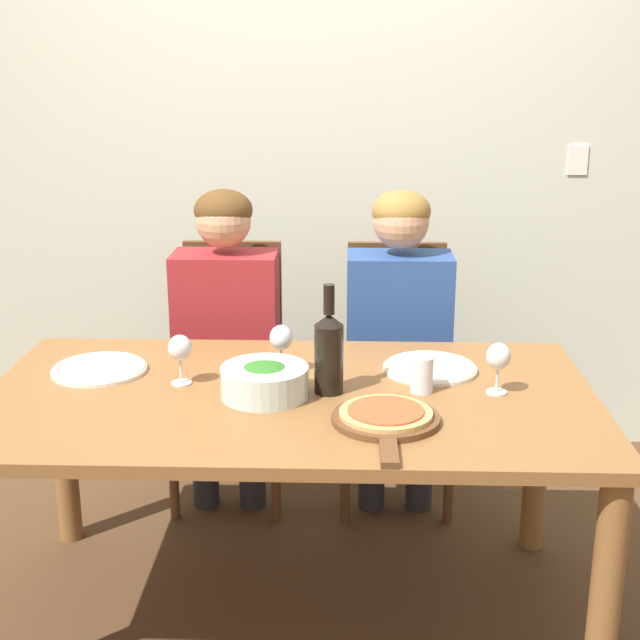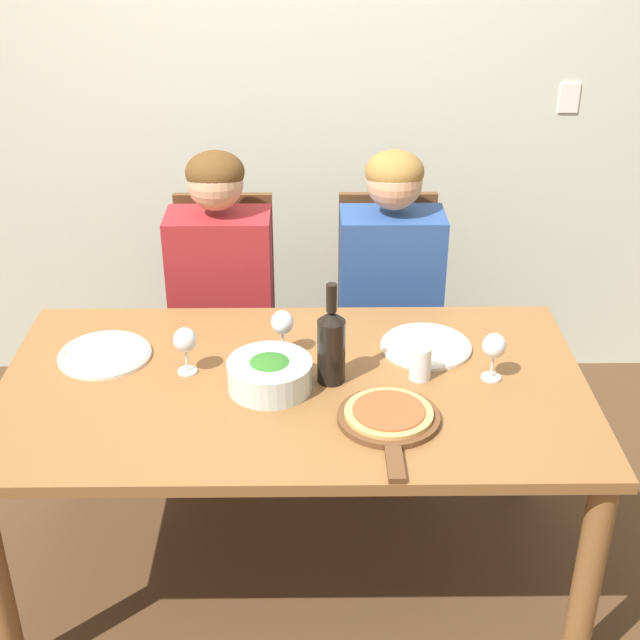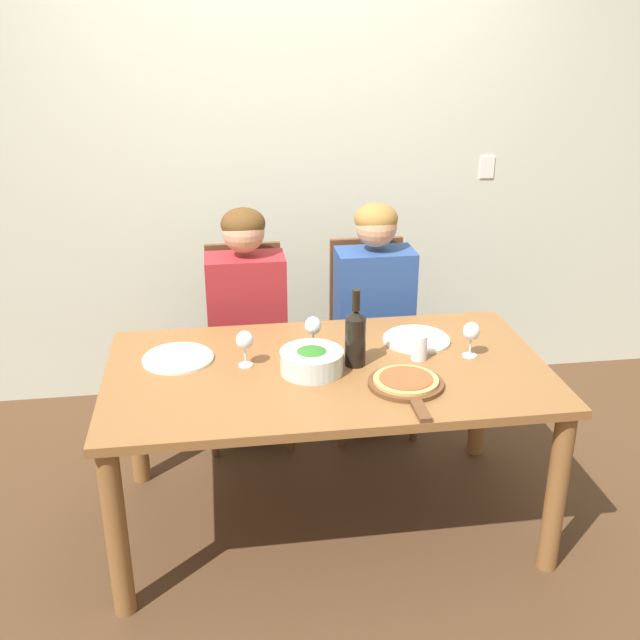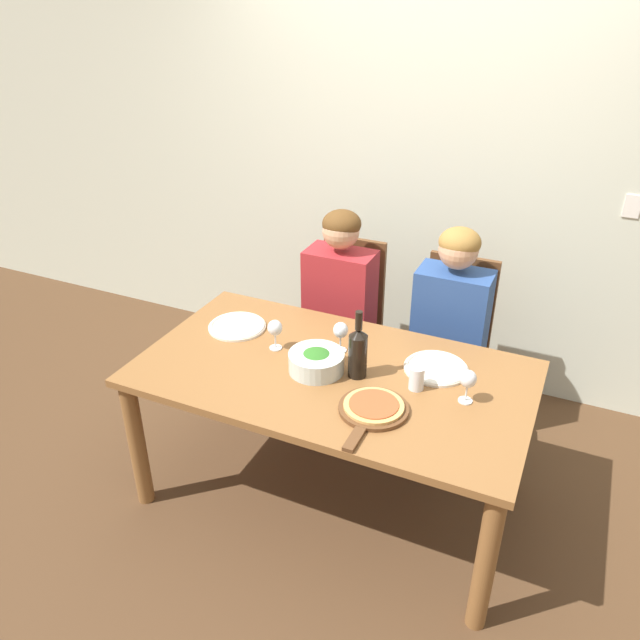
% 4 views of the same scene
% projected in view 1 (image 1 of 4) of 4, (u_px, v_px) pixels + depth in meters
% --- Properties ---
extents(ground_plane, '(40.00, 40.00, 0.00)m').
position_uv_depth(ground_plane, '(292.00, 613.00, 2.77)').
color(ground_plane, '#4C331E').
extents(back_wall, '(10.00, 0.06, 2.70)m').
position_uv_depth(back_wall, '(309.00, 134.00, 3.67)').
color(back_wall, beige).
rests_on(back_wall, ground).
extents(dining_table, '(1.76, 0.97, 0.73)m').
position_uv_depth(dining_table, '(290.00, 425.00, 2.59)').
color(dining_table, brown).
rests_on(dining_table, ground).
extents(chair_left, '(0.42, 0.42, 0.98)m').
position_uv_depth(chair_left, '(232.00, 366.00, 3.45)').
color(chair_left, brown).
rests_on(chair_left, ground).
extents(chair_right, '(0.42, 0.42, 0.98)m').
position_uv_depth(chair_right, '(396.00, 368.00, 3.43)').
color(chair_right, brown).
rests_on(chair_right, ground).
extents(person_woman, '(0.47, 0.51, 1.21)m').
position_uv_depth(person_woman, '(226.00, 321.00, 3.27)').
color(person_woman, '#28282D').
rests_on(person_woman, ground).
extents(person_man, '(0.47, 0.51, 1.21)m').
position_uv_depth(person_man, '(399.00, 323.00, 3.25)').
color(person_man, '#28282D').
rests_on(person_man, ground).
extents(wine_bottle, '(0.08, 0.08, 0.32)m').
position_uv_depth(wine_bottle, '(329.00, 351.00, 2.53)').
color(wine_bottle, black).
rests_on(wine_bottle, dining_table).
extents(broccoli_bowl, '(0.25, 0.25, 0.10)m').
position_uv_depth(broccoli_bowl, '(265.00, 381.00, 2.52)').
color(broccoli_bowl, silver).
rests_on(broccoli_bowl, dining_table).
extents(dinner_plate_left, '(0.29, 0.29, 0.02)m').
position_uv_depth(dinner_plate_left, '(99.00, 369.00, 2.72)').
color(dinner_plate_left, silver).
rests_on(dinner_plate_left, dining_table).
extents(dinner_plate_right, '(0.29, 0.29, 0.02)m').
position_uv_depth(dinner_plate_right, '(430.00, 368.00, 2.73)').
color(dinner_plate_right, silver).
rests_on(dinner_plate_right, dining_table).
extents(pizza_on_board, '(0.29, 0.43, 0.04)m').
position_uv_depth(pizza_on_board, '(386.00, 418.00, 2.34)').
color(pizza_on_board, brown).
rests_on(pizza_on_board, dining_table).
extents(wine_glass_left, '(0.07, 0.07, 0.15)m').
position_uv_depth(wine_glass_left, '(180.00, 350.00, 2.60)').
color(wine_glass_left, silver).
rests_on(wine_glass_left, dining_table).
extents(wine_glass_right, '(0.07, 0.07, 0.15)m').
position_uv_depth(wine_glass_right, '(498.00, 359.00, 2.52)').
color(wine_glass_right, silver).
rests_on(wine_glass_right, dining_table).
extents(wine_glass_centre, '(0.07, 0.07, 0.15)m').
position_uv_depth(wine_glass_centre, '(281.00, 340.00, 2.69)').
color(wine_glass_centre, silver).
rests_on(wine_glass_centre, dining_table).
extents(water_tumbler, '(0.07, 0.07, 0.11)m').
position_uv_depth(water_tumbler, '(422.00, 374.00, 2.55)').
color(water_tumbler, silver).
rests_on(water_tumbler, dining_table).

